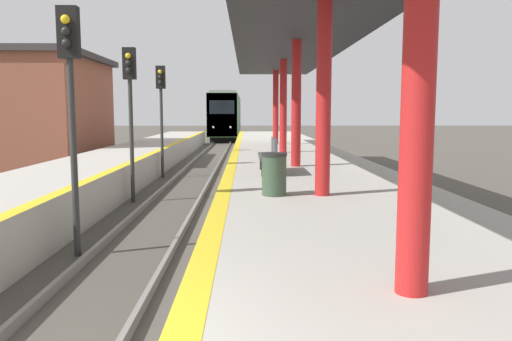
% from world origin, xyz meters
% --- Properties ---
extents(train, '(2.65, 20.64, 4.58)m').
position_xyz_m(train, '(0.00, 50.04, 2.33)').
color(train, black).
rests_on(train, ground).
extents(signal_near, '(0.36, 0.31, 4.49)m').
position_xyz_m(signal_near, '(-1.02, 6.19, 3.14)').
color(signal_near, '#2D2D2D').
rests_on(signal_near, ground).
extents(signal_mid, '(0.36, 0.31, 4.49)m').
position_xyz_m(signal_mid, '(-1.25, 11.76, 3.14)').
color(signal_mid, '#2D2D2D').
rests_on(signal_mid, ground).
extents(signal_far, '(0.36, 0.31, 4.49)m').
position_xyz_m(signal_far, '(-1.31, 17.33, 3.14)').
color(signal_far, '#2D2D2D').
rests_on(signal_far, ground).
extents(station_canopy, '(3.71, 26.41, 3.91)m').
position_xyz_m(station_canopy, '(3.58, 11.97, 4.71)').
color(station_canopy, red).
rests_on(station_canopy, platform_right).
extents(trash_bin, '(0.50, 0.50, 0.83)m').
position_xyz_m(trash_bin, '(2.65, 6.71, 1.46)').
color(trash_bin, '#384C38').
rests_on(trash_bin, platform_right).
extents(bench, '(0.44, 1.91, 0.92)m').
position_xyz_m(bench, '(2.73, 10.36, 1.54)').
color(bench, '#4C4C51').
rests_on(bench, platform_right).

